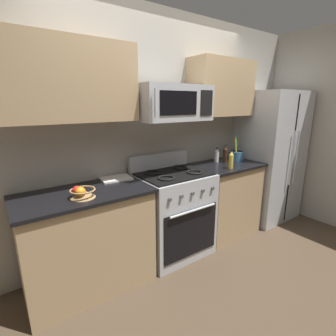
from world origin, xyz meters
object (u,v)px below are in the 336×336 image
(refrigerator, at_px, (268,157))
(utensil_crock, at_px, (236,155))
(fruit_basket, at_px, (82,193))
(cutting_board, at_px, (116,178))
(bottle_soy, at_px, (225,154))
(bottle_vinegar, at_px, (217,155))
(microwave, at_px, (172,103))
(range_oven, at_px, (173,212))
(bottle_oil, at_px, (231,160))

(refrigerator, xyz_separation_m, utensil_crock, (-0.60, 0.09, 0.08))
(fruit_basket, bearing_deg, cutting_board, 35.87)
(cutting_board, relative_size, bottle_soy, 1.30)
(bottle_vinegar, bearing_deg, microwave, -171.74)
(fruit_basket, relative_size, bottle_vinegar, 1.07)
(range_oven, relative_size, bottle_soy, 4.85)
(refrigerator, bearing_deg, microwave, 178.52)
(range_oven, relative_size, bottle_oil, 5.00)
(refrigerator, relative_size, microwave, 2.35)
(microwave, relative_size, bottle_oil, 3.50)
(range_oven, distance_m, bottle_oil, 0.89)
(fruit_basket, bearing_deg, bottle_soy, 5.81)
(cutting_board, height_order, bottle_vinegar, bottle_vinegar)
(microwave, bearing_deg, fruit_basket, -171.74)
(bottle_soy, bearing_deg, utensil_crock, 0.30)
(utensil_crock, relative_size, cutting_board, 1.13)
(range_oven, relative_size, utensil_crock, 3.30)
(range_oven, height_order, bottle_vinegar, bottle_vinegar)
(refrigerator, height_order, utensil_crock, refrigerator)
(bottle_vinegar, bearing_deg, range_oven, -169.88)
(bottle_soy, bearing_deg, refrigerator, -6.21)
(range_oven, bearing_deg, fruit_basket, -173.22)
(utensil_crock, xyz_separation_m, bottle_vinegar, (-0.29, 0.07, 0.02))
(cutting_board, bearing_deg, bottle_vinegar, -2.11)
(utensil_crock, height_order, cutting_board, utensil_crock)
(microwave, xyz_separation_m, bottle_vinegar, (0.79, 0.11, -0.65))
(range_oven, height_order, fruit_basket, range_oven)
(refrigerator, distance_m, cutting_board, 2.26)
(cutting_board, xyz_separation_m, bottle_oil, (1.25, -0.37, 0.09))
(bottle_oil, bearing_deg, fruit_basket, 177.86)
(fruit_basket, xyz_separation_m, bottle_vinegar, (1.78, 0.26, 0.04))
(range_oven, xyz_separation_m, utensil_crock, (1.08, 0.07, 0.50))
(microwave, bearing_deg, utensil_crock, 2.44)
(bottle_oil, bearing_deg, refrigerator, 9.36)
(microwave, bearing_deg, refrigerator, -1.48)
(range_oven, distance_m, bottle_soy, 1.02)
(fruit_basket, bearing_deg, range_oven, 6.78)
(range_oven, xyz_separation_m, cutting_board, (-0.57, 0.19, 0.44))
(bottle_soy, xyz_separation_m, bottle_oil, (-0.18, -0.25, -0.00))
(bottle_oil, bearing_deg, range_oven, 165.23)
(range_oven, relative_size, refrigerator, 0.61)
(range_oven, distance_m, bottle_vinegar, 0.96)
(fruit_basket, distance_m, bottle_vinegar, 1.80)
(microwave, bearing_deg, cutting_board, 163.85)
(cutting_board, height_order, bottle_soy, bottle_soy)
(bottle_vinegar, bearing_deg, cutting_board, 177.89)
(microwave, bearing_deg, bottle_soy, 2.96)
(utensil_crock, distance_m, bottle_soy, 0.22)
(refrigerator, height_order, cutting_board, refrigerator)
(microwave, relative_size, utensil_crock, 2.31)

